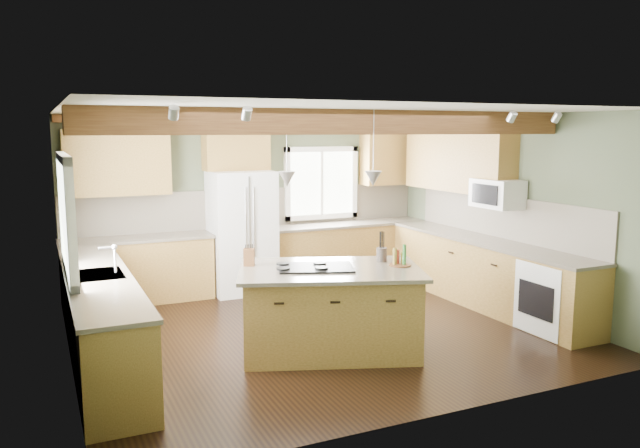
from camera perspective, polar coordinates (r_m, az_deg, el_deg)
name	(u,v)px	position (r m, az deg, el deg)	size (l,w,h in m)	color
floor	(320,330)	(7.64, 0.01, -9.64)	(5.60, 5.60, 0.00)	black
ceiling	(320,111)	(7.26, 0.01, 10.26)	(5.60, 5.60, 0.00)	silver
wall_back	(253,202)	(9.65, -6.19, 2.04)	(5.60, 5.60, 0.00)	#4D583E
wall_left	(64,241)	(6.69, -22.36, -1.42)	(5.00, 5.00, 0.00)	#4D583E
wall_right	(507,211)	(8.87, 16.70, 1.16)	(5.00, 5.00, 0.00)	#4D583E
ceiling_beam	(348,122)	(6.63, 2.54, 9.29)	(5.55, 0.26, 0.26)	#4D2816
soffit_trim	(253,120)	(9.49, -6.11, 9.44)	(5.55, 0.20, 0.10)	#4D2816
backsplash_back	(253,208)	(9.64, -6.15, 1.50)	(5.58, 0.03, 0.58)	brown
backsplash_right	(503,217)	(8.91, 16.39, 0.62)	(0.03, 3.70, 0.58)	brown
base_cab_back_left	(138,271)	(9.09, -16.27, -4.14)	(2.02, 0.60, 0.88)	brown
counter_back_left	(137,239)	(9.01, -16.40, -1.29)	(2.06, 0.64, 0.04)	#4C4338
base_cab_back_right	(347,252)	(10.08, 2.51, -2.59)	(2.62, 0.60, 0.88)	brown
counter_back_right	(347,224)	(10.00, 2.53, 0.00)	(2.66, 0.64, 0.04)	#4C4338
base_cab_left	(100,319)	(6.95, -19.48, -8.20)	(0.60, 3.70, 0.88)	brown
counter_left	(98,276)	(6.83, -19.67, -4.50)	(0.64, 3.74, 0.04)	#4C4338
base_cab_right	(484,274)	(8.86, 14.79, -4.42)	(0.60, 3.70, 0.88)	brown
counter_right	(486,241)	(8.77, 14.90, -1.49)	(0.64, 3.74, 0.04)	#4C4338
upper_cab_back_left	(117,163)	(8.99, -18.06, 5.36)	(1.40, 0.35, 0.90)	brown
upper_cab_over_fridge	(236,147)	(9.33, -7.69, 7.03)	(0.96, 0.35, 0.70)	brown
upper_cab_right	(457,160)	(9.40, 12.44, 5.70)	(0.35, 2.20, 0.90)	brown
upper_cab_back_corner	(388,157)	(10.40, 6.25, 6.10)	(0.90, 0.35, 0.90)	brown
window_left	(64,215)	(6.70, -22.33, 0.77)	(0.04, 1.60, 1.05)	white
window_back	(321,183)	(10.03, 0.09, 3.77)	(1.10, 0.04, 1.00)	white
sink	(98,276)	(6.83, -19.67, -4.46)	(0.50, 0.65, 0.03)	#262628
faucet	(115,260)	(6.82, -18.22, -3.17)	(0.02, 0.02, 0.28)	#B2B2B7
dishwasher	(116,362)	(5.72, -18.14, -11.86)	(0.60, 0.60, 0.84)	white
oven	(555,297)	(7.92, 20.71, -6.29)	(0.60, 0.72, 0.84)	white
microwave	(497,194)	(8.66, 15.89, 2.69)	(0.40, 0.70, 0.38)	white
pendant_left	(287,179)	(6.54, -3.04, 4.12)	(0.18, 0.18, 0.16)	#B2B2B7
pendant_right	(373,179)	(6.62, 4.88, 4.16)	(0.18, 0.18, 0.16)	#B2B2B7
refrigerator	(242,232)	(9.25, -7.16, -0.75)	(0.90, 0.74, 1.80)	white
island	(330,311)	(6.83, 0.92, -7.99)	(1.82, 1.11, 0.88)	brown
island_top	(330,270)	(6.71, 0.93, -4.22)	(1.94, 1.23, 0.04)	#4C4338
cooktop	(316,267)	(6.69, -0.37, -4.00)	(0.79, 0.53, 0.02)	black
knife_block	(249,257)	(6.85, -6.50, -3.03)	(0.12, 0.09, 0.19)	brown
utensil_crock	(382,255)	(7.07, 5.66, -2.80)	(0.12, 0.12, 0.16)	#38312C
bottle_tray	(400,256)	(6.86, 7.34, -2.90)	(0.24, 0.24, 0.22)	brown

